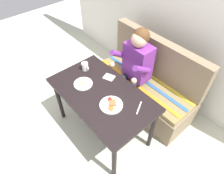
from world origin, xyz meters
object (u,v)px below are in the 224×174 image
at_px(couch, 145,86).
at_px(person, 134,65).
at_px(coffee_mug, 85,66).
at_px(napkin, 109,77).
at_px(fork, 139,108).
at_px(plate_breakfast, 111,105).
at_px(plate_eggs, 83,84).
at_px(table, 102,98).

xyz_separation_m(couch, person, (-0.10, -0.17, 0.41)).
distance_m(coffee_mug, napkin, 0.32).
height_order(napkin, fork, napkin).
distance_m(couch, plate_breakfast, 0.92).
xyz_separation_m(person, napkin, (-0.04, -0.37, -0.01)).
xyz_separation_m(couch, plate_breakfast, (0.20, -0.80, 0.41)).
bearing_deg(couch, coffee_mug, -122.71).
height_order(person, coffee_mug, person).
bearing_deg(plate_eggs, couch, 74.12).
bearing_deg(napkin, plate_breakfast, -37.19).
relative_size(plate_breakfast, plate_eggs, 1.13).
height_order(table, plate_breakfast, plate_breakfast).
bearing_deg(napkin, plate_eggs, -109.43).
bearing_deg(coffee_mug, plate_eggs, -41.25).
bearing_deg(plate_breakfast, person, 115.37).
height_order(coffee_mug, napkin, coffee_mug).
bearing_deg(plate_eggs, napkin, 70.57).
height_order(couch, person, person).
xyz_separation_m(plate_eggs, fork, (0.65, 0.23, -0.01)).
relative_size(table, plate_breakfast, 5.01).
bearing_deg(napkin, table, -58.56).
height_order(table, napkin, napkin).
relative_size(coffee_mug, napkin, 0.95).
distance_m(table, plate_breakfast, 0.22).
relative_size(table, napkin, 9.69).
bearing_deg(person, plate_breakfast, -64.63).
relative_size(napkin, fork, 0.73).
distance_m(plate_eggs, fork, 0.69).
xyz_separation_m(person, plate_eggs, (-0.14, -0.66, -0.00)).
bearing_deg(napkin, fork, -6.73).
xyz_separation_m(person, fork, (0.50, -0.43, -0.01)).
bearing_deg(plate_eggs, fork, 19.52).
relative_size(couch, plate_breakfast, 6.01).
distance_m(person, fork, 0.67).
distance_m(plate_eggs, napkin, 0.31).
height_order(table, coffee_mug, coffee_mug).
height_order(table, couch, couch).
bearing_deg(person, couch, 61.42).
xyz_separation_m(plate_breakfast, plate_eggs, (-0.44, -0.04, -0.00)).
bearing_deg(coffee_mug, table, -12.43).
relative_size(table, coffee_mug, 10.17).
bearing_deg(fork, person, 111.29).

